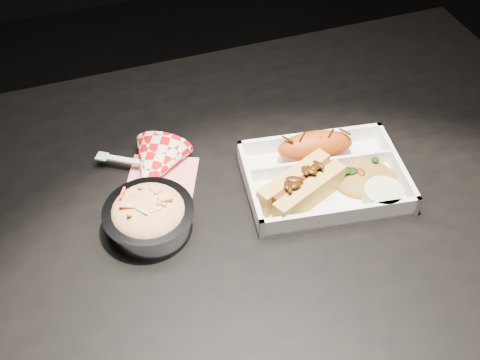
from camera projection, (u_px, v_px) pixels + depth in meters
The scene contains 8 objects.
dining_table at pixel (254, 229), 1.02m from camera, with size 1.20×0.80×0.75m.
food_tray at pixel (323, 180), 0.97m from camera, with size 0.27×0.21×0.04m.
fried_pastry at pixel (315, 146), 0.99m from camera, with size 0.13×0.05×0.05m, color #AA4111.
hotdog at pixel (302, 186), 0.92m from camera, with size 0.15×0.11×0.06m.
fried_rice_mound at pixel (366, 174), 0.96m from camera, with size 0.10×0.08×0.03m, color #A2742F.
cupcake_liner at pixel (382, 196), 0.92m from camera, with size 0.06×0.06×0.03m, color beige.
foil_coleslaw_cup at pixel (149, 215), 0.89m from camera, with size 0.13×0.13×0.07m.
napkin_fork at pixel (154, 167), 0.98m from camera, with size 0.17×0.15×0.10m.
Camera 1 is at (-0.24, -0.61, 1.46)m, focal length 45.00 mm.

